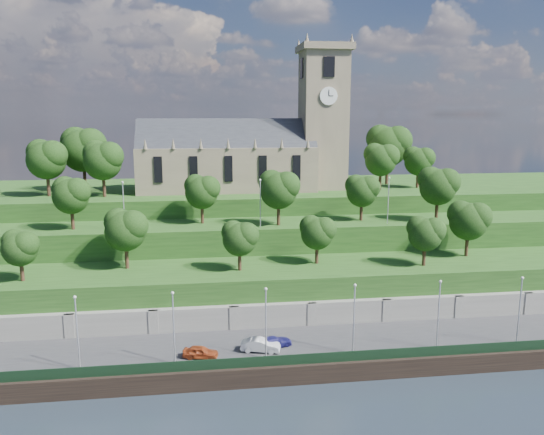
{
  "coord_description": "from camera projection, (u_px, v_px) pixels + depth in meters",
  "views": [
    {
      "loc": [
        -8.52,
        -52.12,
        28.75
      ],
      "look_at": [
        2.31,
        30.0,
        12.63
      ],
      "focal_mm": 35.0,
      "sensor_mm": 36.0,
      "label": 1
    }
  ],
  "objects": [
    {
      "name": "quay_wall",
      "position": [
        287.0,
        376.0,
        57.05
      ],
      "size": [
        160.0,
        0.5,
        2.2
      ],
      "primitive_type": "cube",
      "color": "black",
      "rests_on": "ground"
    },
    {
      "name": "promenade",
      "position": [
        279.0,
        352.0,
        62.95
      ],
      "size": [
        160.0,
        12.0,
        2.0
      ],
      "primitive_type": "cube",
      "color": "#2D2D30",
      "rests_on": "ground"
    },
    {
      "name": "lamp_posts_promenade",
      "position": [
        266.0,
        318.0,
        58.19
      ],
      "size": [
        60.36,
        0.36,
        8.3
      ],
      "color": "#B2B2B7",
      "rests_on": "promenade"
    },
    {
      "name": "trees_lower",
      "position": [
        284.0,
        230.0,
        73.05
      ],
      "size": [
        67.29,
        9.13,
        8.31
      ],
      "color": "#321D13",
      "rests_on": "embankment_lower"
    },
    {
      "name": "embankment_lower",
      "position": [
        267.0,
        295.0,
        74.06
      ],
      "size": [
        160.0,
        12.0,
        8.0
      ],
      "primitive_type": "cube",
      "color": "#1E4216",
      "rests_on": "ground"
    },
    {
      "name": "trees_upper",
      "position": [
        282.0,
        189.0,
        81.69
      ],
      "size": [
        62.35,
        8.47,
        8.66
      ],
      "color": "#321D13",
      "rests_on": "embankment_upper"
    },
    {
      "name": "retaining_wall",
      "position": [
        272.0,
        321.0,
        68.48
      ],
      "size": [
        160.0,
        2.1,
        5.0
      ],
      "color": "slate",
      "rests_on": "ground"
    },
    {
      "name": "lamp_posts_upper",
      "position": [
        260.0,
        199.0,
        79.5
      ],
      "size": [
        40.36,
        0.36,
        7.34
      ],
      "color": "#B2B2B7",
      "rests_on": "embankment_upper"
    },
    {
      "name": "embankment_upper",
      "position": [
        258.0,
        260.0,
        84.38
      ],
      "size": [
        160.0,
        10.0,
        12.0
      ],
      "primitive_type": "cube",
      "color": "#1E4216",
      "rests_on": "ground"
    },
    {
      "name": "trees_hilltop",
      "position": [
        229.0,
        151.0,
        96.96
      ],
      "size": [
        73.33,
        17.15,
        11.82
      ],
      "color": "#321D13",
      "rests_on": "hilltop"
    },
    {
      "name": "church",
      "position": [
        253.0,
        149.0,
        97.85
      ],
      "size": [
        38.6,
        12.35,
        27.6
      ],
      "color": "#70634E",
      "rests_on": "hilltop"
    },
    {
      "name": "hilltop",
      "position": [
        247.0,
        224.0,
        104.53
      ],
      "size": [
        160.0,
        32.0,
        15.0
      ],
      "primitive_type": "cube",
      "color": "#1E4216",
      "rests_on": "ground"
    },
    {
      "name": "car_right",
      "position": [
        274.0,
        342.0,
        61.9
      ],
      "size": [
        4.71,
        3.26,
        1.27
      ],
      "primitive_type": "imported",
      "rotation": [
        0.0,
        0.0,
        1.95
      ],
      "color": "navy",
      "rests_on": "promenade"
    },
    {
      "name": "ground",
      "position": [
        287.0,
        385.0,
        57.3
      ],
      "size": [
        320.0,
        320.0,
        0.0
      ],
      "primitive_type": "plane",
      "color": "black",
      "rests_on": "ground"
    },
    {
      "name": "car_middle",
      "position": [
        261.0,
        345.0,
        60.78
      ],
      "size": [
        4.77,
        2.62,
        1.49
      ],
      "primitive_type": "imported",
      "rotation": [
        0.0,
        0.0,
        1.33
      ],
      "color": "#AFB1B4",
      "rests_on": "promenade"
    },
    {
      "name": "car_left",
      "position": [
        201.0,
        352.0,
        59.17
      ],
      "size": [
        4.22,
        2.46,
        1.35
      ],
      "primitive_type": "imported",
      "rotation": [
        0.0,
        0.0,
        1.34
      ],
      "color": "#933818",
      "rests_on": "promenade"
    },
    {
      "name": "fence",
      "position": [
        286.0,
        360.0,
        57.39
      ],
      "size": [
        160.0,
        0.1,
        1.2
      ],
      "primitive_type": "cube",
      "color": "black",
      "rests_on": "promenade"
    }
  ]
}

